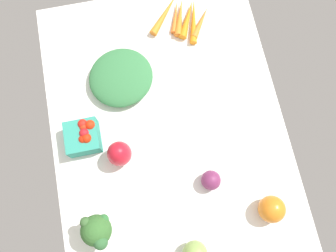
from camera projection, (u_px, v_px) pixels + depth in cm
name	position (u px, v px, depth cm)	size (l,w,h in cm)	color
tablecloth	(168.00, 128.00, 115.44)	(104.00, 76.00, 2.00)	white
bell_pepper_red	(119.00, 154.00, 107.18)	(7.55, 7.55, 10.11)	red
carrot_bunch	(183.00, 18.00, 123.11)	(21.31, 23.21, 2.93)	orange
broccoli_head	(97.00, 231.00, 99.14)	(10.00, 8.99, 12.19)	#9ECD7B
red_onion_near_basket	(211.00, 180.00, 107.10)	(6.15, 6.15, 6.15)	#742B56
berry_basket	(83.00, 136.00, 109.83)	(10.41, 10.41, 7.86)	teal
leafy_greens_clump	(121.00, 77.00, 115.85)	(21.50, 20.71, 5.69)	#357943
bell_pepper_orange	(272.00, 209.00, 103.90)	(8.12, 8.12, 8.26)	orange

